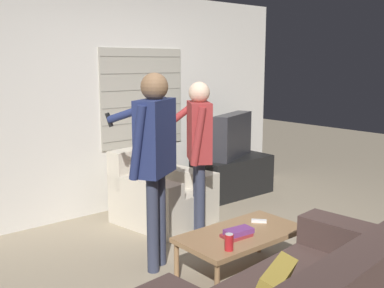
% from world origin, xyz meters
% --- Properties ---
extents(ground_plane, '(16.00, 16.00, 0.00)m').
position_xyz_m(ground_plane, '(0.00, 0.00, 0.00)').
color(ground_plane, gray).
extents(wall_back, '(5.20, 0.08, 2.55)m').
position_xyz_m(wall_back, '(0.01, 2.03, 1.28)').
color(wall_back, silver).
rests_on(wall_back, ground_plane).
extents(armchair_beige, '(0.98, 1.05, 0.80)m').
position_xyz_m(armchair_beige, '(0.17, 1.32, 0.30)').
color(armchair_beige, beige).
rests_on(armchair_beige, ground_plane).
extents(coffee_table, '(1.05, 0.56, 0.39)m').
position_xyz_m(coffee_table, '(-0.10, -0.19, 0.35)').
color(coffee_table, '#9E754C').
rests_on(coffee_table, ground_plane).
extents(tv_stand, '(1.04, 0.56, 0.51)m').
position_xyz_m(tv_stand, '(1.51, 1.55, 0.26)').
color(tv_stand, black).
rests_on(tv_stand, ground_plane).
extents(tv, '(0.86, 0.52, 0.58)m').
position_xyz_m(tv, '(1.51, 1.55, 0.80)').
color(tv, '#2D2D33').
rests_on(tv, tv_stand).
extents(person_left_standing, '(0.54, 0.84, 1.67)m').
position_xyz_m(person_left_standing, '(-0.54, 0.40, 1.07)').
color(person_left_standing, '#33384C').
rests_on(person_left_standing, ground_plane).
extents(person_right_standing, '(0.50, 0.73, 1.57)m').
position_xyz_m(person_right_standing, '(0.23, 0.74, 0.99)').
color(person_right_standing, '#33384C').
rests_on(person_right_standing, ground_plane).
extents(book_stack, '(0.25, 0.16, 0.07)m').
position_xyz_m(book_stack, '(-0.19, -0.24, 0.42)').
color(book_stack, maroon).
rests_on(book_stack, coffee_table).
extents(soda_can, '(0.07, 0.07, 0.13)m').
position_xyz_m(soda_can, '(-0.42, -0.38, 0.45)').
color(soda_can, red).
rests_on(soda_can, coffee_table).
extents(spare_remote, '(0.12, 0.12, 0.02)m').
position_xyz_m(spare_remote, '(0.18, -0.13, 0.40)').
color(spare_remote, white).
rests_on(spare_remote, coffee_table).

